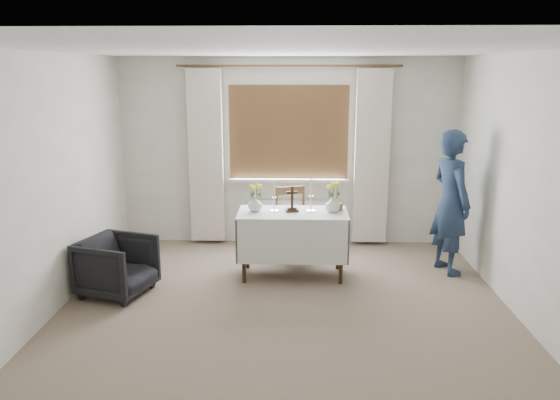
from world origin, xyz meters
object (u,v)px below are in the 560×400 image
Objects in this scene: person at (451,202)px; armchair at (117,266)px; altar_table at (293,244)px; flower_vase_right at (333,204)px; wooden_chair at (294,224)px; flower_vase_left at (255,204)px; wooden_cross at (292,199)px.

armchair is at bearing 84.33° from person.
altar_table is 1.94m from armchair.
altar_table is 0.66m from flower_vase_right.
wooden_chair is 5.25× the size of flower_vase_left.
person is at bearing -6.28° from wooden_cross.
person is 9.81× the size of flower_vase_left.
altar_table is 1.38× the size of wooden_chair.
altar_table is at bearing -177.35° from flower_vase_right.
wooden_chair is (0.01, 0.62, 0.07)m from altar_table.
person is at bearing 4.45° from flower_vase_left.
person is (3.68, 0.80, 0.53)m from armchair.
person is 2.26m from flower_vase_left.
flower_vase_right is (0.88, -0.01, 0.01)m from flower_vase_left.
flower_vase_right reaches higher than armchair.
flower_vase_left is (-2.25, -0.18, 0.01)m from person.
armchair is 0.41× the size of person.
wooden_chair is at bearing -39.41° from armchair.
wooden_cross is 0.47m from flower_vase_right.
altar_table is 0.63m from flower_vase_left.
wooden_chair is 1.90m from person.
wooden_cross is at bearing -108.89° from wooden_chair.
altar_table reaches higher than armchair.
wooden_cross is at bearing -0.54° from flower_vase_left.
flower_vase_left is 0.88m from flower_vase_right.
wooden_chair is at bearing 59.28° from person.
person is (1.83, 0.21, 0.46)m from altar_table.
wooden_chair reaches higher than armchair.
wooden_cross reaches higher than armchair.
flower_vase_right is at bearing 2.65° from altar_table.
person is 1.38m from flower_vase_right.
wooden_chair is 3.06× the size of wooden_cross.
altar_table is 7.24× the size of flower_vase_left.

